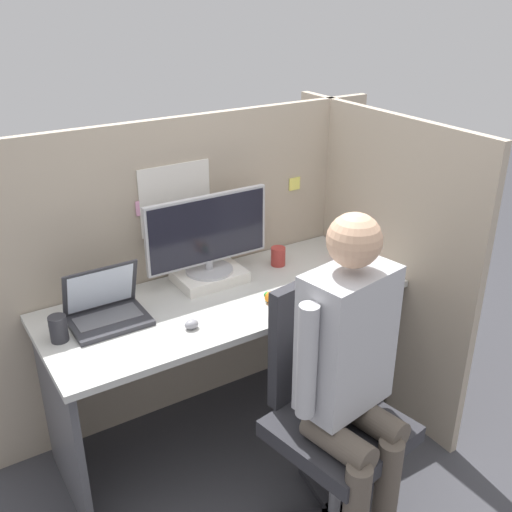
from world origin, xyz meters
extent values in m
plane|color=#3D3D42|center=(0.00, 0.00, 0.00)|extent=(12.00, 12.00, 0.00)
cube|color=tan|center=(0.00, 0.67, 0.75)|extent=(2.12, 0.04, 1.50)
cube|color=white|center=(-0.06, 0.65, 1.14)|extent=(0.35, 0.01, 0.32)
cube|color=#F4EA66|center=(0.60, 0.65, 1.09)|extent=(0.06, 0.01, 0.06)
cube|color=#EA9EC6|center=(-0.22, 0.65, 1.12)|extent=(0.07, 0.01, 0.07)
cube|color=tan|center=(0.83, 0.26, 0.75)|extent=(0.04, 1.28, 1.50)
cube|color=#B7B7B2|center=(0.00, 0.32, 0.74)|extent=(1.62, 0.65, 0.03)
cube|color=#4C4C51|center=(-0.77, 0.32, 0.36)|extent=(0.03, 0.55, 0.73)
cube|color=#4C4C51|center=(0.77, 0.32, 0.36)|extent=(0.03, 0.55, 0.73)
cube|color=white|center=(0.02, 0.50, 0.78)|extent=(0.31, 0.23, 0.05)
cylinder|color=#B2B2B7|center=(0.02, 0.50, 0.81)|extent=(0.22, 0.22, 0.01)
cylinder|color=#B2B2B7|center=(0.02, 0.50, 0.84)|extent=(0.04, 0.04, 0.05)
cube|color=#B2B2B7|center=(0.02, 0.51, 1.01)|extent=(0.60, 0.02, 0.32)
cube|color=black|center=(0.02, 0.49, 1.01)|extent=(0.58, 0.00, 0.30)
cube|color=#2D2D33|center=(-0.51, 0.38, 0.77)|extent=(0.31, 0.23, 0.02)
cube|color=#5B5B60|center=(-0.51, 0.40, 0.78)|extent=(0.27, 0.13, 0.00)
cube|color=#2D2D33|center=(-0.51, 0.46, 0.88)|extent=(0.31, 0.09, 0.22)
cube|color=silver|center=(-0.51, 0.45, 0.88)|extent=(0.27, 0.07, 0.19)
ellipsoid|color=gray|center=(-0.24, 0.16, 0.78)|extent=(0.06, 0.04, 0.04)
cube|color=#A31919|center=(0.71, 0.35, 0.78)|extent=(0.04, 0.17, 0.06)
cone|color=orange|center=(0.15, 0.11, 0.78)|extent=(0.05, 0.14, 0.05)
cylinder|color=green|center=(0.15, 0.19, 0.78)|extent=(0.03, 0.02, 0.03)
cube|color=#2D2D33|center=(0.25, -0.35, 0.02)|extent=(0.28, 0.08, 0.04)
cube|color=#2D2D33|center=(0.13, -0.24, 0.02)|extent=(0.08, 0.28, 0.04)
cylinder|color=gray|center=(0.11, -0.38, 0.23)|extent=(0.05, 0.05, 0.39)
cube|color=#2D2D33|center=(0.11, -0.38, 0.46)|extent=(0.53, 0.53, 0.07)
cube|color=#2D2D33|center=(0.15, -0.12, 0.75)|extent=(0.44, 0.12, 0.51)
cylinder|color=brown|center=(0.00, -0.49, 0.55)|extent=(0.16, 0.30, 0.11)
cylinder|color=brown|center=(0.18, -0.46, 0.55)|extent=(0.16, 0.30, 0.11)
cylinder|color=brown|center=(0.16, -0.60, 0.28)|extent=(0.09, 0.09, 0.55)
cube|color=#B2B2B7|center=(0.11, -0.38, 0.88)|extent=(0.37, 0.25, 0.54)
sphere|color=#D8A884|center=(0.11, -0.38, 1.26)|extent=(0.19, 0.19, 0.19)
cylinder|color=#B2B2B7|center=(-0.09, -0.41, 0.88)|extent=(0.07, 0.07, 0.44)
cylinder|color=#B2B2B7|center=(0.31, -0.34, 0.88)|extent=(0.07, 0.07, 0.44)
cylinder|color=#A3332D|center=(0.39, 0.47, 0.80)|extent=(0.07, 0.07, 0.09)
cylinder|color=#28282D|center=(-0.72, 0.36, 0.81)|extent=(0.07, 0.07, 0.11)
camera|label=1|loc=(-1.13, -1.73, 2.05)|focal=42.00mm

